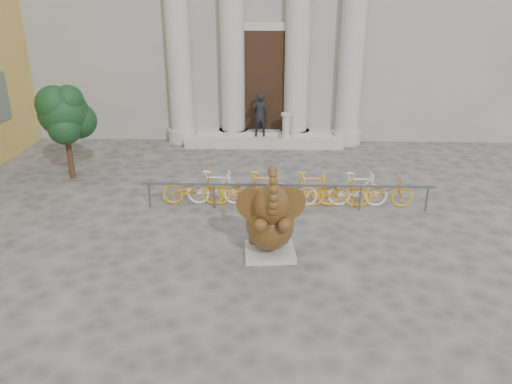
{
  "coord_description": "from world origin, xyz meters",
  "views": [
    {
      "loc": [
        0.32,
        -9.19,
        5.69
      ],
      "look_at": [
        -0.05,
        1.92,
        1.1
      ],
      "focal_mm": 35.0,
      "sensor_mm": 36.0,
      "label": 1
    }
  ],
  "objects_px": {
    "bike_rack": "(287,189)",
    "pedestrian": "(260,115)",
    "elephant_statue": "(270,222)",
    "tree": "(64,114)"
  },
  "relations": [
    {
      "from": "bike_rack",
      "to": "tree",
      "type": "distance_m",
      "value": 7.23
    },
    {
      "from": "pedestrian",
      "to": "elephant_statue",
      "type": "bearing_deg",
      "value": 81.17
    },
    {
      "from": "bike_rack",
      "to": "pedestrian",
      "type": "distance_m",
      "value": 5.8
    },
    {
      "from": "elephant_statue",
      "to": "tree",
      "type": "relative_size",
      "value": 0.76
    },
    {
      "from": "pedestrian",
      "to": "tree",
      "type": "bearing_deg",
      "value": 20.68
    },
    {
      "from": "bike_rack",
      "to": "pedestrian",
      "type": "xyz_separation_m",
      "value": [
        -0.91,
        5.69,
        0.7
      ]
    },
    {
      "from": "tree",
      "to": "bike_rack",
      "type": "bearing_deg",
      "value": -15.85
    },
    {
      "from": "elephant_statue",
      "to": "pedestrian",
      "type": "bearing_deg",
      "value": 88.58
    },
    {
      "from": "elephant_statue",
      "to": "bike_rack",
      "type": "distance_m",
      "value": 2.88
    },
    {
      "from": "bike_rack",
      "to": "pedestrian",
      "type": "height_order",
      "value": "pedestrian"
    }
  ]
}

